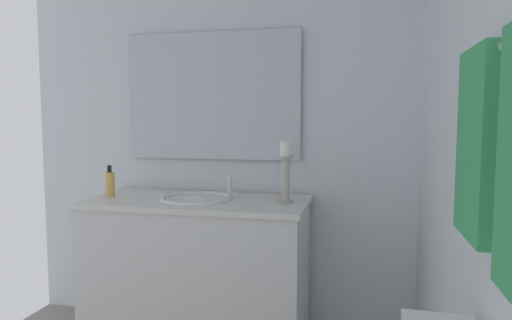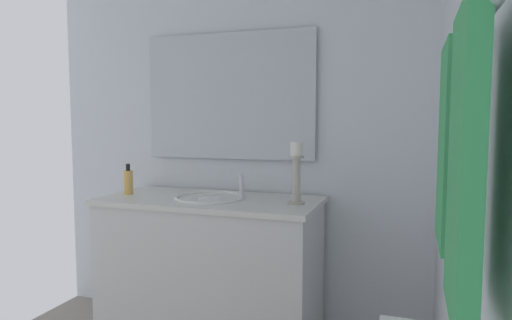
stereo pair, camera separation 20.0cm
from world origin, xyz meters
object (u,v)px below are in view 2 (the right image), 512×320
object	(u,v)px
vanity_cabinet	(211,271)
mirror	(228,96)
towel_center	(464,165)
soap_bottle	(128,182)
sink_basin	(210,205)
towel_bar	(470,38)
towel_near_vanity	(448,145)
candle_holder_tall	(296,171)

from	to	relation	value
vanity_cabinet	mirror	world-z (taller)	mirror
towel_center	vanity_cabinet	bearing A→B (deg)	-143.38
soap_bottle	vanity_cabinet	bearing A→B (deg)	93.25
sink_basin	towel_bar	bearing A→B (deg)	40.55
mirror	towel_bar	bearing A→B (deg)	35.38
vanity_cabinet	towel_bar	distance (m)	2.06
soap_bottle	towel_near_vanity	xyz separation A→B (m)	(1.15, 1.66, 0.31)
candle_holder_tall	soap_bottle	distance (m)	1.02
vanity_cabinet	sink_basin	bearing A→B (deg)	90.00
towel_bar	towel_center	distance (m)	0.29
sink_basin	towel_near_vanity	distance (m)	1.70
mirror	towel_center	size ratio (longest dim) A/B	2.24
towel_center	soap_bottle	bearing A→B (deg)	-132.34
sink_basin	soap_bottle	distance (m)	0.53
mirror	candle_holder_tall	world-z (taller)	mirror
towel_center	mirror	bearing A→B (deg)	-147.83
sink_basin	towel_bar	world-z (taller)	towel_bar
sink_basin	towel_near_vanity	size ratio (longest dim) A/B	0.87
towel_near_vanity	vanity_cabinet	bearing A→B (deg)	-135.76
vanity_cabinet	soap_bottle	bearing A→B (deg)	-86.75
towel_bar	towel_center	xyz separation A→B (m)	(0.18, -0.02, -0.22)
sink_basin	towel_near_vanity	xyz separation A→B (m)	(1.18, 1.15, 0.42)
mirror	towel_bar	world-z (taller)	mirror
candle_holder_tall	soap_bottle	size ratio (longest dim) A/B	1.80
mirror	towel_center	distance (m)	2.16
mirror	towel_bar	size ratio (longest dim) A/B	1.47
sink_basin	candle_holder_tall	world-z (taller)	candle_holder_tall
towel_near_vanity	mirror	bearing A→B (deg)	-141.80
sink_basin	towel_center	world-z (taller)	towel_center
towel_bar	mirror	bearing A→B (deg)	-144.62
vanity_cabinet	towel_center	world-z (taller)	towel_center
towel_near_vanity	candle_holder_tall	bearing A→B (deg)	-151.04
sink_basin	towel_center	xyz separation A→B (m)	(1.54, 1.15, 0.41)
candle_holder_tall	towel_center	bearing A→B (deg)	22.86
candle_holder_tall	towel_bar	xyz separation A→B (m)	(1.35, 0.67, 0.42)
candle_holder_tall	towel_near_vanity	distance (m)	1.35
towel_near_vanity	towel_center	xyz separation A→B (m)	(0.37, 0.00, -0.01)
soap_bottle	sink_basin	bearing A→B (deg)	93.24
towel_near_vanity	sink_basin	bearing A→B (deg)	-135.78
candle_holder_tall	towel_near_vanity	world-z (taller)	towel_near_vanity
towel_bar	towel_center	size ratio (longest dim) A/B	1.52
mirror	soap_bottle	distance (m)	0.79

